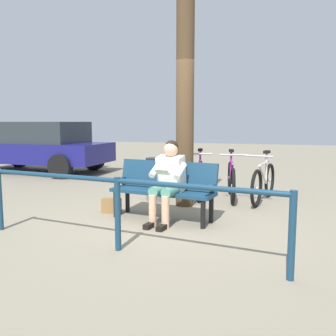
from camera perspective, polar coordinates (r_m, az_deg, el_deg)
name	(u,v)px	position (r m, az deg, el deg)	size (l,w,h in m)	color
ground_plane	(163,223)	(5.41, -0.81, -8.54)	(40.00, 40.00, 0.00)	gray
bench	(164,186)	(5.54, -0.56, -2.77)	(1.65, 0.71, 0.87)	navy
person_reading	(168,177)	(5.31, 0.03, -1.49)	(0.53, 0.81, 1.20)	white
handbag	(111,206)	(6.01, -8.82, -5.82)	(0.30, 0.14, 0.24)	olive
tree_trunk	(185,96)	(6.36, 2.68, 11.19)	(0.31, 0.31, 3.82)	#4C3823
litter_bin	(156,179)	(6.80, -1.93, -1.80)	(0.36, 0.36, 0.81)	slate
bicycle_orange	(264,182)	(6.97, 14.67, -2.18)	(0.49, 1.66, 0.94)	black
bicycle_purple	(231,180)	(7.12, 9.83, -1.85)	(0.50, 1.66, 0.94)	black
bicycle_silver	(200,178)	(7.26, 4.97, -1.60)	(0.50, 1.66, 0.94)	black
railing_fence	(117,198)	(4.19, -7.89, -4.63)	(3.82, 0.58, 0.85)	navy
parked_car	(39,146)	(11.30, -19.51, 3.27)	(4.21, 2.03, 1.47)	navy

